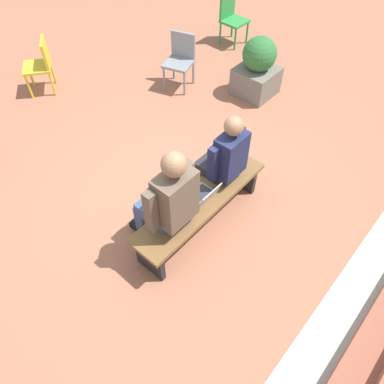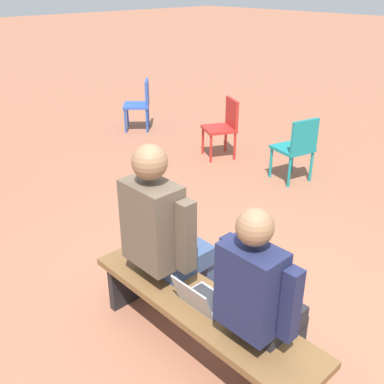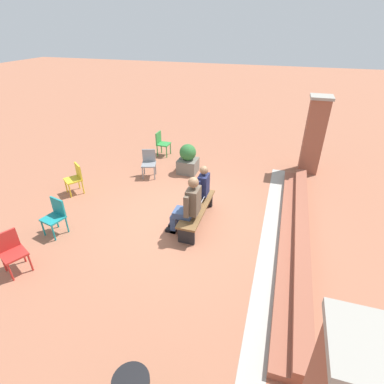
{
  "view_description": "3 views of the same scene",
  "coord_description": "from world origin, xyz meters",
  "px_view_note": "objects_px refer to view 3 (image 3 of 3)",
  "views": [
    {
      "loc": [
        2.11,
        1.96,
        3.57
      ],
      "look_at": [
        0.27,
        0.34,
        0.74
      ],
      "focal_mm": 35.0,
      "sensor_mm": 36.0,
      "label": 1
    },
    {
      "loc": [
        -1.57,
        1.96,
        2.38
      ],
      "look_at": [
        0.46,
        0.04,
        1.04
      ],
      "focal_mm": 42.0,
      "sensor_mm": 36.0,
      "label": 2
    },
    {
      "loc": [
        5.78,
        1.96,
        4.27
      ],
      "look_at": [
        -0.01,
        0.16,
        0.77
      ],
      "focal_mm": 28.0,
      "sensor_mm": 36.0,
      "label": 3
    }
  ],
  "objects_px": {
    "plastic_chair_near_bench_left": "(75,177)",
    "plastic_chair_mid_courtyard": "(11,250)",
    "person_adult": "(188,205)",
    "plastic_chair_foreground": "(55,215)",
    "person_student": "(199,188)",
    "plastic_chair_by_pillar": "(162,142)",
    "planter": "(188,160)",
    "bench": "(197,210)",
    "laptop": "(198,205)",
    "plastic_chair_far_right": "(149,162)"
  },
  "relations": [
    {
      "from": "plastic_chair_foreground",
      "to": "bench",
      "type": "bearing_deg",
      "value": 113.71
    },
    {
      "from": "plastic_chair_far_right",
      "to": "plastic_chair_mid_courtyard",
      "type": "xyz_separation_m",
      "value": [
        4.52,
        -0.8,
        0.0
      ]
    },
    {
      "from": "person_adult",
      "to": "laptop",
      "type": "relative_size",
      "value": 4.51
    },
    {
      "from": "plastic_chair_near_bench_left",
      "to": "plastic_chair_mid_courtyard",
      "type": "height_order",
      "value": "same"
    },
    {
      "from": "person_adult",
      "to": "planter",
      "type": "distance_m",
      "value": 3.19
    },
    {
      "from": "plastic_chair_far_right",
      "to": "plastic_chair_by_pillar",
      "type": "height_order",
      "value": "same"
    },
    {
      "from": "person_adult",
      "to": "plastic_chair_near_bench_left",
      "type": "xyz_separation_m",
      "value": [
        -0.86,
        -3.58,
        -0.28
      ]
    },
    {
      "from": "plastic_chair_far_right",
      "to": "plastic_chair_near_bench_left",
      "type": "xyz_separation_m",
      "value": [
        1.56,
        -1.52,
        0.0
      ]
    },
    {
      "from": "bench",
      "to": "person_student",
      "type": "xyz_separation_m",
      "value": [
        -0.43,
        -0.07,
        0.35
      ]
    },
    {
      "from": "person_student",
      "to": "plastic_chair_foreground",
      "type": "bearing_deg",
      "value": -59.03
    },
    {
      "from": "laptop",
      "to": "plastic_chair_far_right",
      "type": "distance_m",
      "value": 2.91
    },
    {
      "from": "person_adult",
      "to": "plastic_chair_foreground",
      "type": "relative_size",
      "value": 1.72
    },
    {
      "from": "person_student",
      "to": "plastic_chair_by_pillar",
      "type": "distance_m",
      "value": 4.0
    },
    {
      "from": "person_student",
      "to": "planter",
      "type": "height_order",
      "value": "person_student"
    },
    {
      "from": "plastic_chair_mid_courtyard",
      "to": "bench",
      "type": "bearing_deg",
      "value": 130.78
    },
    {
      "from": "person_student",
      "to": "laptop",
      "type": "xyz_separation_m",
      "value": [
        0.41,
        0.08,
        -0.21
      ]
    },
    {
      "from": "person_student",
      "to": "plastic_chair_near_bench_left",
      "type": "bearing_deg",
      "value": -89.99
    },
    {
      "from": "plastic_chair_foreground",
      "to": "plastic_chair_by_pillar",
      "type": "xyz_separation_m",
      "value": [
        -4.96,
        0.53,
        0.0
      ]
    },
    {
      "from": "person_adult",
      "to": "bench",
      "type": "bearing_deg",
      "value": 170.23
    },
    {
      "from": "laptop",
      "to": "plastic_chair_mid_courtyard",
      "type": "bearing_deg",
      "value": -49.07
    },
    {
      "from": "laptop",
      "to": "person_student",
      "type": "bearing_deg",
      "value": -169.2
    },
    {
      "from": "plastic_chair_by_pillar",
      "to": "person_student",
      "type": "bearing_deg",
      "value": 35.73
    },
    {
      "from": "person_student",
      "to": "plastic_chair_foreground",
      "type": "relative_size",
      "value": 1.57
    },
    {
      "from": "bench",
      "to": "person_student",
      "type": "bearing_deg",
      "value": -171.33
    },
    {
      "from": "person_adult",
      "to": "plastic_chair_near_bench_left",
      "type": "relative_size",
      "value": 1.72
    },
    {
      "from": "bench",
      "to": "person_student",
      "type": "distance_m",
      "value": 0.56
    },
    {
      "from": "person_student",
      "to": "plastic_chair_mid_courtyard",
      "type": "bearing_deg",
      "value": -44.05
    },
    {
      "from": "plastic_chair_foreground",
      "to": "plastic_chair_mid_courtyard",
      "type": "bearing_deg",
      "value": 0.03
    },
    {
      "from": "person_student",
      "to": "plastic_chair_far_right",
      "type": "height_order",
      "value": "person_student"
    },
    {
      "from": "plastic_chair_near_bench_left",
      "to": "laptop",
      "type": "bearing_deg",
      "value": 83.64
    },
    {
      "from": "bench",
      "to": "laptop",
      "type": "height_order",
      "value": "laptop"
    },
    {
      "from": "person_adult",
      "to": "plastic_chair_by_pillar",
      "type": "height_order",
      "value": "person_adult"
    },
    {
      "from": "person_student",
      "to": "plastic_chair_far_right",
      "type": "distance_m",
      "value": 2.6
    },
    {
      "from": "bench",
      "to": "plastic_chair_by_pillar",
      "type": "xyz_separation_m",
      "value": [
        -3.68,
        -2.4,
        0.13
      ]
    },
    {
      "from": "person_adult",
      "to": "plastic_chair_far_right",
      "type": "distance_m",
      "value": 3.19
    },
    {
      "from": "person_student",
      "to": "planter",
      "type": "xyz_separation_m",
      "value": [
        -2.16,
        -0.99,
        -0.27
      ]
    },
    {
      "from": "plastic_chair_mid_courtyard",
      "to": "person_adult",
      "type": "bearing_deg",
      "value": 126.35
    },
    {
      "from": "laptop",
      "to": "plastic_chair_mid_courtyard",
      "type": "xyz_separation_m",
      "value": [
        2.55,
        -2.94,
        -0.02
      ]
    },
    {
      "from": "plastic_chair_far_right",
      "to": "plastic_chair_by_pillar",
      "type": "xyz_separation_m",
      "value": [
        -1.69,
        -0.27,
        0.0
      ]
    },
    {
      "from": "plastic_chair_by_pillar",
      "to": "planter",
      "type": "bearing_deg",
      "value": 51.01
    },
    {
      "from": "plastic_chair_mid_courtyard",
      "to": "plastic_chair_foreground",
      "type": "bearing_deg",
      "value": -179.97
    },
    {
      "from": "person_adult",
      "to": "plastic_chair_near_bench_left",
      "type": "bearing_deg",
      "value": -103.48
    },
    {
      "from": "plastic_chair_near_bench_left",
      "to": "plastic_chair_mid_courtyard",
      "type": "relative_size",
      "value": 1.0
    },
    {
      "from": "bench",
      "to": "plastic_chair_by_pillar",
      "type": "bearing_deg",
      "value": -146.87
    },
    {
      "from": "plastic_chair_by_pillar",
      "to": "laptop",
      "type": "bearing_deg",
      "value": 33.43
    },
    {
      "from": "plastic_chair_mid_courtyard",
      "to": "plastic_chair_by_pillar",
      "type": "bearing_deg",
      "value": 175.1
    },
    {
      "from": "person_adult",
      "to": "laptop",
      "type": "xyz_separation_m",
      "value": [
        -0.45,
        0.09,
        -0.26
      ]
    },
    {
      "from": "plastic_chair_near_bench_left",
      "to": "plastic_chair_mid_courtyard",
      "type": "bearing_deg",
      "value": 13.68
    },
    {
      "from": "plastic_chair_near_bench_left",
      "to": "plastic_chair_by_pillar",
      "type": "bearing_deg",
      "value": 158.88
    },
    {
      "from": "plastic_chair_far_right",
      "to": "plastic_chair_mid_courtyard",
      "type": "relative_size",
      "value": 1.0
    }
  ]
}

